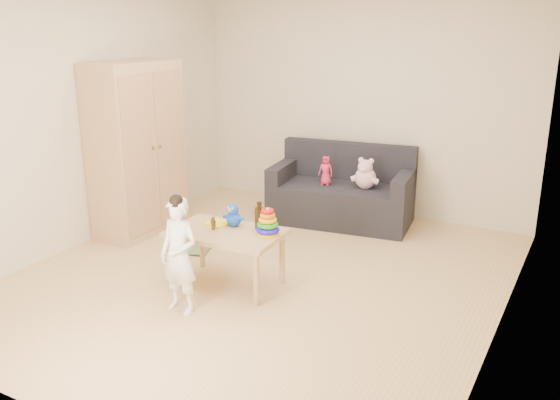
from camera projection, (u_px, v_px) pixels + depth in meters
The scene contains 13 objects.
room at pixel (260, 132), 4.89m from camera, with size 4.50×4.50×4.50m.
wardrobe at pixel (137, 149), 6.15m from camera, with size 0.50×0.99×1.79m, color tan.
sofa at pixel (341, 204), 6.61m from camera, with size 1.53×0.76×0.43m, color black.
play_table at pixel (227, 258), 5.03m from camera, with size 0.93×0.59×0.49m, color tan.
storage_bin at pixel (190, 245), 5.84m from camera, with size 0.37×0.28×0.11m, color #7AA678, non-canonical shape.
toddler at pixel (179, 257), 4.52m from camera, with size 0.33×0.22×0.90m, color white.
pink_bear at pixel (365, 176), 6.39m from camera, with size 0.25×0.21×0.28m, color #FFBBCA, non-canonical shape.
doll at pixel (326, 171), 6.52m from camera, with size 0.16×0.11×0.32m, color #DD2958.
ring_stacker at pixel (268, 224), 4.85m from camera, with size 0.20×0.20×0.23m.
brown_bottle at pixel (259, 217), 4.99m from camera, with size 0.08×0.08×0.23m.
blue_plush at pixel (234, 215), 5.05m from camera, with size 0.17×0.13×0.21m, color blue, non-canonical shape.
wooden_figure at pixel (213, 223), 4.97m from camera, with size 0.05×0.04×0.12m, color brown, non-canonical shape.
yellow_book at pixel (218, 223), 5.13m from camera, with size 0.19×0.19×0.01m, color yellow.
Camera 1 is at (2.50, -4.14, 2.20)m, focal length 38.00 mm.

